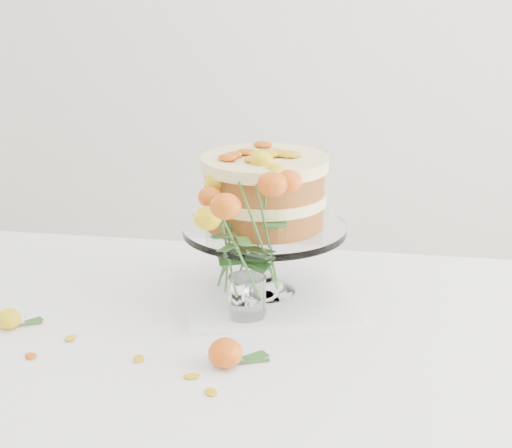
{
  "coord_description": "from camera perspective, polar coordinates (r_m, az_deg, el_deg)",
  "views": [
    {
      "loc": [
        0.24,
        -1.1,
        1.35
      ],
      "look_at": [
        0.04,
        0.13,
        0.92
      ],
      "focal_mm": 50.0,
      "sensor_mm": 36.0,
      "label": 1
    }
  ],
  "objects": [
    {
      "name": "table",
      "position": [
        1.31,
        -2.67,
        -12.17
      ],
      "size": [
        1.43,
        0.93,
        0.76
      ],
      "color": "tan",
      "rests_on": "ground"
    },
    {
      "name": "napkin",
      "position": [
        1.43,
        0.65,
        -5.49
      ],
      "size": [
        0.4,
        0.4,
        0.01
      ],
      "primitive_type": "cube",
      "rotation": [
        0.0,
        0.0,
        0.31
      ],
      "color": "white",
      "rests_on": "table"
    },
    {
      "name": "cake_stand",
      "position": [
        1.36,
        0.68,
        2.05
      ],
      "size": [
        0.32,
        0.32,
        0.28
      ],
      "rotation": [
        0.0,
        0.0,
        -0.29
      ],
      "color": "white",
      "rests_on": "napkin"
    },
    {
      "name": "rose_vase",
      "position": [
        1.25,
        -0.74,
        0.65
      ],
      "size": [
        0.28,
        0.28,
        0.35
      ],
      "rotation": [
        0.0,
        0.0,
        -0.29
      ],
      "color": "white",
      "rests_on": "table"
    },
    {
      "name": "loose_rose_near",
      "position": [
        1.37,
        -19.14,
        -7.18
      ],
      "size": [
        0.07,
        0.05,
        0.04
      ],
      "rotation": [
        0.0,
        0.0,
        0.43
      ],
      "color": "yellow",
      "rests_on": "table"
    },
    {
      "name": "loose_rose_far",
      "position": [
        1.17,
        -2.44,
        -10.27
      ],
      "size": [
        0.1,
        0.06,
        0.05
      ],
      "rotation": [
        0.0,
        0.0,
        0.34
      ],
      "color": "#BA4D09",
      "rests_on": "table"
    },
    {
      "name": "stray_petal_a",
      "position": [
        1.21,
        -9.36,
        -10.6
      ],
      "size": [
        0.03,
        0.02,
        0.0
      ],
      "primitive_type": "ellipsoid",
      "color": "#DC9E0D",
      "rests_on": "table"
    },
    {
      "name": "stray_petal_b",
      "position": [
        1.15,
        -5.16,
        -12.05
      ],
      "size": [
        0.03,
        0.02,
        0.0
      ],
      "primitive_type": "ellipsoid",
      "color": "#DC9E0D",
      "rests_on": "table"
    },
    {
      "name": "stray_petal_c",
      "position": [
        1.11,
        -3.62,
        -13.29
      ],
      "size": [
        0.03,
        0.02,
        0.0
      ],
      "primitive_type": "ellipsoid",
      "color": "#DC9E0D",
      "rests_on": "table"
    },
    {
      "name": "stray_petal_d",
      "position": [
        1.3,
        -14.61,
        -8.83
      ],
      "size": [
        0.03,
        0.02,
        0.0
      ],
      "primitive_type": "ellipsoid",
      "color": "#DC9E0D",
      "rests_on": "table"
    },
    {
      "name": "stray_petal_e",
      "position": [
        1.26,
        -17.55,
        -10.05
      ],
      "size": [
        0.03,
        0.02,
        0.0
      ],
      "primitive_type": "ellipsoid",
      "color": "#DC9E0D",
      "rests_on": "table"
    }
  ]
}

